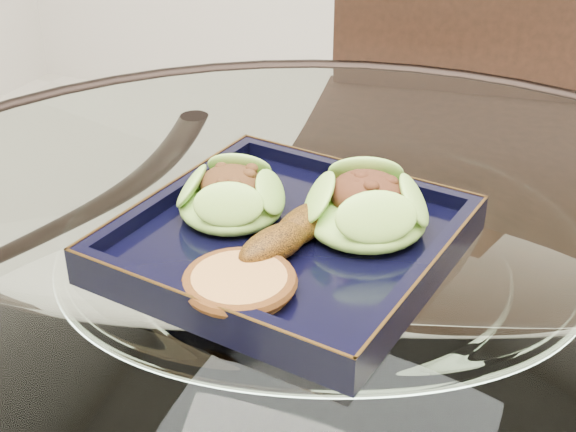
% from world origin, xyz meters
% --- Properties ---
extents(dining_table, '(1.13, 1.13, 0.77)m').
position_xyz_m(dining_table, '(-0.00, -0.00, 0.60)').
color(dining_table, white).
rests_on(dining_table, ground).
extents(dining_chair, '(0.45, 0.45, 0.90)m').
position_xyz_m(dining_chair, '(-0.02, 0.54, 0.50)').
color(dining_chair, black).
rests_on(dining_chair, ground).
extents(navy_plate, '(0.30, 0.30, 0.02)m').
position_xyz_m(navy_plate, '(-0.04, 0.03, 0.77)').
color(navy_plate, black).
rests_on(navy_plate, dining_table).
extents(lettuce_wrap_left, '(0.11, 0.11, 0.03)m').
position_xyz_m(lettuce_wrap_left, '(-0.10, 0.04, 0.80)').
color(lettuce_wrap_left, olive).
rests_on(lettuce_wrap_left, navy_plate).
extents(lettuce_wrap_right, '(0.11, 0.11, 0.04)m').
position_xyz_m(lettuce_wrap_right, '(0.02, 0.06, 0.80)').
color(lettuce_wrap_right, '#6BAA31').
rests_on(lettuce_wrap_right, navy_plate).
extents(roasted_plantain, '(0.07, 0.16, 0.03)m').
position_xyz_m(roasted_plantain, '(-0.03, 0.03, 0.80)').
color(roasted_plantain, '#5B3309').
rests_on(roasted_plantain, navy_plate).
extents(crumb_patty, '(0.11, 0.11, 0.02)m').
position_xyz_m(crumb_patty, '(-0.04, -0.07, 0.79)').
color(crumb_patty, '#BD7A3F').
rests_on(crumb_patty, navy_plate).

